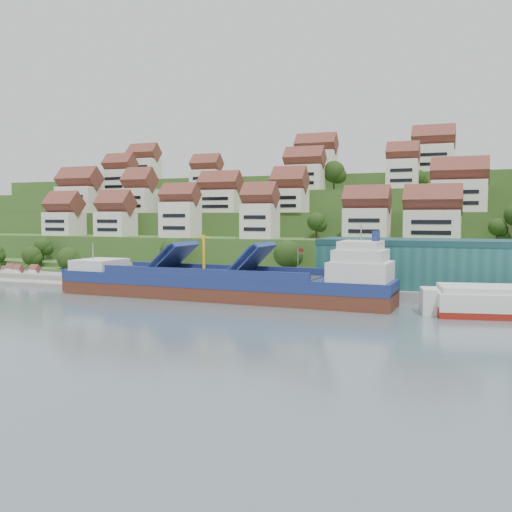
% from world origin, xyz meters
% --- Properties ---
extents(ground, '(300.00, 300.00, 0.00)m').
position_xyz_m(ground, '(0.00, 0.00, 0.00)').
color(ground, slate).
rests_on(ground, ground).
extents(quay, '(180.00, 14.00, 2.20)m').
position_xyz_m(quay, '(20.00, 15.00, 1.10)').
color(quay, gray).
rests_on(quay, ground).
extents(pebble_beach, '(45.00, 20.00, 1.00)m').
position_xyz_m(pebble_beach, '(-58.00, 12.00, 0.50)').
color(pebble_beach, gray).
rests_on(pebble_beach, ground).
extents(hillside, '(260.00, 128.00, 31.00)m').
position_xyz_m(hillside, '(0.00, 103.55, 10.66)').
color(hillside, '#2D4C1E').
rests_on(hillside, ground).
extents(hillside_village, '(155.84, 63.61, 28.69)m').
position_xyz_m(hillside_village, '(0.74, 59.14, 23.89)').
color(hillside_village, silver).
rests_on(hillside_village, ground).
extents(hillside_trees, '(141.77, 62.55, 31.96)m').
position_xyz_m(hillside_trees, '(-7.94, 43.34, 16.10)').
color(hillside_trees, '#244015').
rests_on(hillside_trees, ground).
extents(warehouse, '(60.00, 15.00, 10.00)m').
position_xyz_m(warehouse, '(52.00, 17.00, 7.20)').
color(warehouse, '#215A57').
rests_on(warehouse, quay).
extents(flagpole, '(1.28, 0.16, 8.00)m').
position_xyz_m(flagpole, '(18.11, 10.00, 6.88)').
color(flagpole, gray).
rests_on(flagpole, quay).
extents(beach_huts, '(14.40, 3.70, 2.20)m').
position_xyz_m(beach_huts, '(-60.00, 10.75, 2.10)').
color(beach_huts, white).
rests_on(beach_huts, pebble_beach).
extents(cargo_ship, '(70.85, 12.48, 15.57)m').
position_xyz_m(cargo_ship, '(6.35, -0.05, 3.03)').
color(cargo_ship, '#55281A').
rests_on(cargo_ship, ground).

